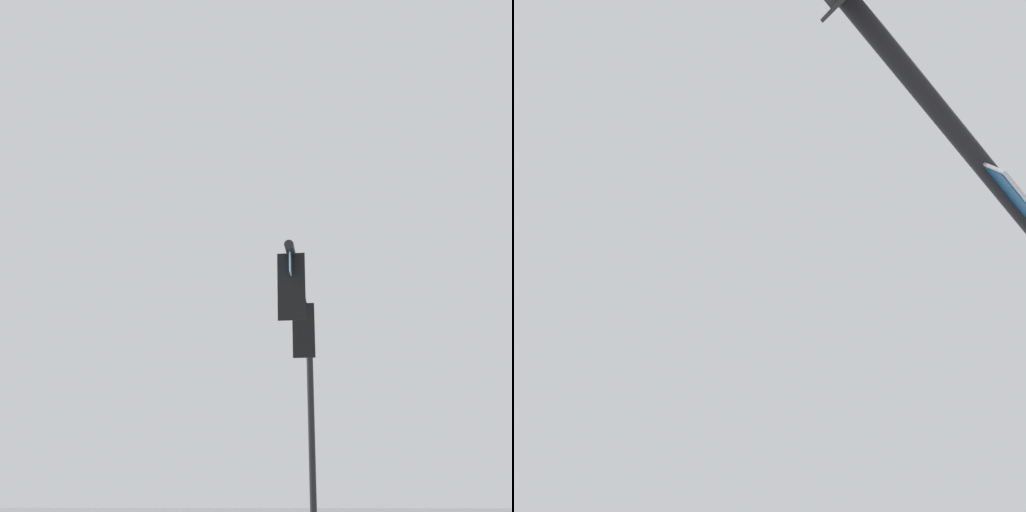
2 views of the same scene
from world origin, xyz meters
The scene contains 1 object.
signal_pole_near centered at (-4.77, -5.53, 4.86)m, with size 6.61×0.82×6.42m.
Camera 1 is at (10.97, -3.34, 1.32)m, focal length 50.00 mm.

